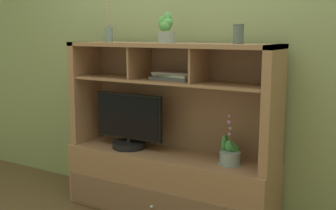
# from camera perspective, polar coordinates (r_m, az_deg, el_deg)

# --- Properties ---
(back_wall) EXTENTS (6.00, 0.02, 2.80)m
(back_wall) POSITION_cam_1_polar(r_m,az_deg,el_deg) (3.23, 2.26, 10.30)
(back_wall) COLOR #8C9864
(back_wall) RESTS_ON ground
(media_console) EXTENTS (1.63, 0.46, 1.31)m
(media_console) POSITION_cam_1_polar(r_m,az_deg,el_deg) (3.18, 0.07, -8.11)
(media_console) COLOR #9E7050
(media_console) RESTS_ON ground
(tv_monitor) EXTENTS (0.60, 0.26, 0.43)m
(tv_monitor) POSITION_cam_1_polar(r_m,az_deg,el_deg) (3.25, -5.42, -2.78)
(tv_monitor) COLOR black
(tv_monitor) RESTS_ON media_console
(potted_orchid) EXTENTS (0.17, 0.17, 0.35)m
(potted_orchid) POSITION_cam_1_polar(r_m,az_deg,el_deg) (2.90, 8.52, -7.09)
(potted_orchid) COLOR gray
(potted_orchid) RESTS_ON media_console
(potted_fern) EXTENTS (0.13, 0.13, 0.20)m
(potted_fern) POSITION_cam_1_polar(r_m,az_deg,el_deg) (2.94, 8.50, -6.30)
(potted_fern) COLOR beige
(potted_fern) RESTS_ON media_console
(magazine_stack_left) EXTENTS (0.33, 0.24, 0.06)m
(magazine_stack_left) POSITION_cam_1_polar(r_m,az_deg,el_deg) (3.04, 0.86, 4.01)
(magazine_stack_left) COLOR #5A5E63
(magazine_stack_left) RESTS_ON media_console
(diffuser_bottle) EXTENTS (0.06, 0.06, 0.32)m
(diffuser_bottle) POSITION_cam_1_polar(r_m,az_deg,el_deg) (3.31, -8.13, 9.60)
(diffuser_bottle) COLOR slate
(diffuser_bottle) RESTS_ON media_console
(potted_succulent) EXTENTS (0.14, 0.14, 0.22)m
(potted_succulent) POSITION_cam_1_polar(r_m,az_deg,el_deg) (3.00, -0.25, 10.27)
(potted_succulent) COLOR gray
(potted_succulent) RESTS_ON media_console
(ceramic_vase) EXTENTS (0.07, 0.07, 0.13)m
(ceramic_vase) POSITION_cam_1_polar(r_m,az_deg,el_deg) (2.79, 9.64, 9.62)
(ceramic_vase) COLOR #51625C
(ceramic_vase) RESTS_ON media_console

